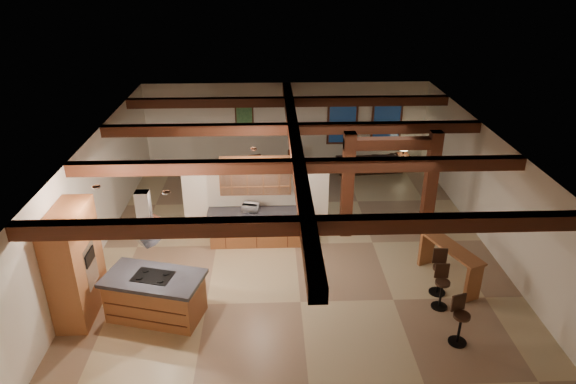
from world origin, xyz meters
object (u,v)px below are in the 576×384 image
(dining_table, at_px, (280,182))
(sofa, at_px, (369,162))
(bar_counter, at_px, (450,258))
(kitchen_island, at_px, (155,296))

(dining_table, relative_size, sofa, 0.78)
(sofa, relative_size, bar_counter, 1.23)
(kitchen_island, height_order, bar_counter, kitchen_island)
(dining_table, bearing_deg, sofa, 11.04)
(kitchen_island, xyz_separation_m, bar_counter, (6.53, 1.01, 0.13))
(kitchen_island, relative_size, dining_table, 1.26)
(kitchen_island, bearing_deg, bar_counter, 8.83)
(dining_table, xyz_separation_m, sofa, (3.18, 1.59, 0.02))
(kitchen_island, relative_size, bar_counter, 1.21)
(kitchen_island, height_order, sofa, kitchen_island)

